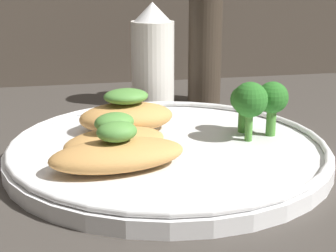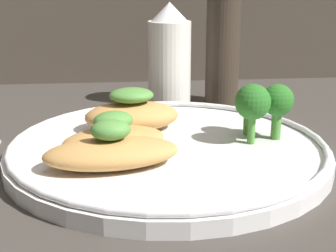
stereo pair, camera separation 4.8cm
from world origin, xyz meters
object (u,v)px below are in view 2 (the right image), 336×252
Objects in this scene: broccoli_bunch at (261,103)px; pepper_grinder at (223,46)px; sauce_bottle at (169,57)px; plate at (168,150)px.

broccoli_bunch is 19.85cm from pepper_grinder.
broccoli_bunch is 0.45× the size of sauce_bottle.
pepper_grinder is at bearing 0.00° from sauce_bottle.
broccoli_bunch is 0.36× the size of pepper_grinder.
plate is at bearing -173.60° from broccoli_bunch.
pepper_grinder is (0.24, 19.69, 2.51)cm from broccoli_bunch.
sauce_bottle is at bearing 180.00° from pepper_grinder.
sauce_bottle is (2.26, 20.70, 5.41)cm from plate.
broccoli_bunch is at bearing 6.40° from plate.
sauce_bottle is (-6.78, 19.69, 1.24)cm from broccoli_bunch.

